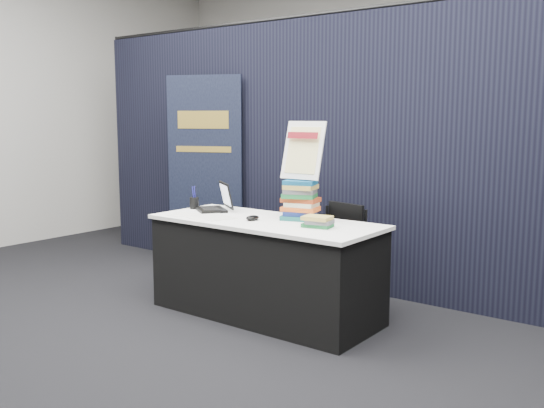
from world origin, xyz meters
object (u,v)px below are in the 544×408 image
(display_table, at_px, (265,268))
(laptop, at_px, (214,204))
(book_stack_tall, at_px, (300,200))
(pullup_banner, at_px, (205,184))
(info_sign, at_px, (303,151))
(stacking_chair, at_px, (336,252))
(book_stack_short, at_px, (319,222))

(display_table, xyz_separation_m, laptop, (-0.63, 0.11, 0.43))
(book_stack_tall, distance_m, pullup_banner, 1.72)
(display_table, height_order, laptop, laptop)
(display_table, distance_m, laptop, 0.77)
(info_sign, bearing_deg, laptop, -175.63)
(info_sign, relative_size, stacking_chair, 0.54)
(laptop, distance_m, pullup_banner, 1.03)
(laptop, xyz_separation_m, book_stack_tall, (0.84, 0.06, 0.10))
(pullup_banner, relative_size, stacking_chair, 2.30)
(display_table, bearing_deg, book_stack_tall, 39.62)
(book_stack_short, relative_size, pullup_banner, 0.11)
(book_stack_tall, relative_size, pullup_banner, 0.16)
(display_table, height_order, book_stack_short, book_stack_short)
(pullup_banner, bearing_deg, laptop, -64.62)
(pullup_banner, height_order, stacking_chair, pullup_banner)
(laptop, relative_size, book_stack_tall, 1.31)
(book_stack_short, bearing_deg, pullup_banner, 156.56)
(laptop, xyz_separation_m, stacking_chair, (0.98, 0.35, -0.34))
(book_stack_tall, height_order, stacking_chair, book_stack_tall)
(laptop, height_order, info_sign, info_sign)
(info_sign, height_order, pullup_banner, pullup_banner)
(book_stack_short, bearing_deg, info_sign, 143.08)
(pullup_banner, bearing_deg, display_table, -52.56)
(display_table, relative_size, stacking_chair, 2.15)
(display_table, distance_m, info_sign, 0.94)
(info_sign, bearing_deg, stacking_chair, 60.39)
(display_table, bearing_deg, laptop, 169.71)
(display_table, xyz_separation_m, stacking_chair, (0.35, 0.47, 0.09))
(display_table, bearing_deg, pullup_banner, 150.02)
(stacking_chair, bearing_deg, book_stack_short, -60.73)
(laptop, distance_m, info_sign, 0.96)
(book_stack_tall, bearing_deg, laptop, -176.12)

